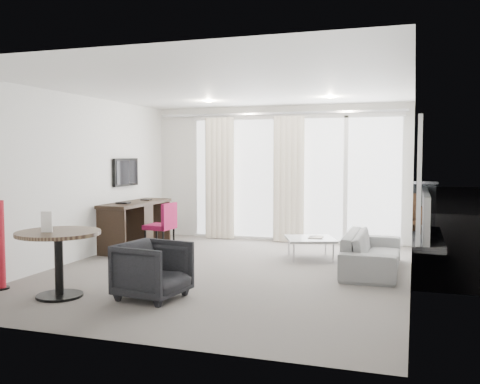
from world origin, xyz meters
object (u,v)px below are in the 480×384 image
(tub_armchair, at_px, (153,270))
(sofa, at_px, (372,252))
(desk_chair, at_px, (160,227))
(round_table, at_px, (59,264))
(rattan_chair_a, at_px, (308,216))
(coffee_table, at_px, (310,248))
(rattan_chair_b, at_px, (407,213))
(desk, at_px, (136,225))

(tub_armchair, height_order, sofa, tub_armchair)
(desk_chair, height_order, round_table, desk_chair)
(tub_armchair, height_order, rattan_chair_a, rattan_chair_a)
(coffee_table, xyz_separation_m, sofa, (1.01, -0.62, 0.11))
(round_table, bearing_deg, sofa, 37.40)
(coffee_table, distance_m, sofa, 1.19)
(round_table, bearing_deg, desk_chair, 93.71)
(coffee_table, height_order, rattan_chair_b, rattan_chair_b)
(tub_armchair, bearing_deg, rattan_chair_a, 0.45)
(tub_armchair, distance_m, rattan_chair_b, 7.00)
(tub_armchair, bearing_deg, desk, 40.48)
(round_table, height_order, sofa, round_table)
(round_table, bearing_deg, tub_armchair, 14.43)
(rattan_chair_b, bearing_deg, coffee_table, -125.82)
(tub_armchair, xyz_separation_m, rattan_chair_a, (0.75, 5.49, 0.06))
(tub_armchair, bearing_deg, coffee_table, -15.51)
(sofa, xyz_separation_m, rattan_chair_b, (0.41, 4.15, 0.13))
(desk_chair, relative_size, tub_armchair, 1.17)
(tub_armchair, relative_size, sofa, 0.39)
(round_table, distance_m, tub_armchair, 1.11)
(rattan_chair_a, distance_m, rattan_chair_b, 2.19)
(desk, height_order, desk_chair, desk_chair)
(rattan_chair_b, bearing_deg, desk, -155.96)
(desk_chair, relative_size, rattan_chair_b, 1.04)
(coffee_table, xyz_separation_m, rattan_chair_a, (-0.54, 2.56, 0.23))
(rattan_chair_a, relative_size, rattan_chair_b, 0.97)
(desk, xyz_separation_m, round_table, (0.76, -3.19, -0.03))
(rattan_chair_a, xyz_separation_m, rattan_chair_b, (1.96, 0.96, 0.01))
(sofa, distance_m, rattan_chair_b, 4.17)
(rattan_chair_b, bearing_deg, desk_chair, -150.58)
(desk, height_order, coffee_table, desk)
(desk_chair, xyz_separation_m, sofa, (3.57, -0.40, -0.15))
(rattan_chair_a, bearing_deg, desk, -125.49)
(desk_chair, bearing_deg, rattan_chair_b, 48.46)
(sofa, bearing_deg, coffee_table, 58.34)
(coffee_table, relative_size, rattan_chair_b, 0.91)
(coffee_table, relative_size, rattan_chair_a, 0.94)
(round_table, height_order, rattan_chair_a, rattan_chair_a)
(round_table, bearing_deg, desk, 103.40)
(round_table, height_order, coffee_table, round_table)
(coffee_table, height_order, rattan_chair_a, rattan_chair_a)
(desk_chair, distance_m, coffee_table, 2.58)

